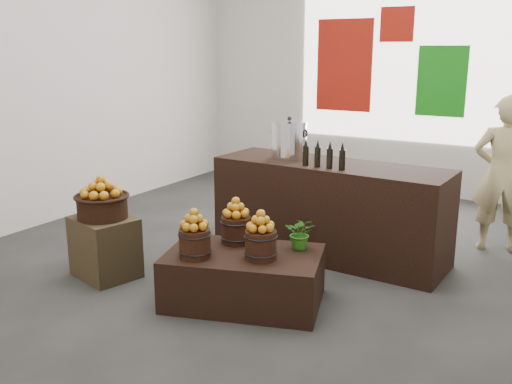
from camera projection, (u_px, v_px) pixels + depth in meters
The scene contains 22 objects.
ground at pixel (267, 255), 6.14m from camera, with size 7.00×7.00×0.00m, color #393936.
back_wall at pixel (383, 59), 8.56m from camera, with size 6.00×0.04×4.00m, color beige.
back_opening at pixel (402, 59), 8.40m from camera, with size 3.20×0.02×2.40m, color white.
deco_red_left at pixel (344, 65), 8.86m from camera, with size 0.90×0.04×1.40m, color #9A170B.
deco_green_right at pixel (442, 81), 8.17m from camera, with size 0.70×0.04×1.00m, color #147C13.
deco_red_upper at pixel (397, 24), 8.32m from camera, with size 0.50×0.04×0.50m, color #9A170B.
crate at pixel (105, 247), 5.51m from camera, with size 0.59×0.48×0.59m, color brown.
wicker_basket at pixel (102, 207), 5.41m from camera, with size 0.47×0.47×0.21m, color black.
apples_in_basket at pixel (101, 186), 5.36m from camera, with size 0.37×0.37×0.20m, color #A00505, non-canonical shape.
display_table at pixel (244, 278), 4.94m from camera, with size 1.32×0.81×0.46m, color black.
apple_bucket_front_left at pixel (195, 243), 4.77m from camera, with size 0.26×0.26×0.24m, color #35180E.
apples_in_bucket_front_left at pixel (194, 219), 4.71m from camera, with size 0.20×0.20×0.18m, color #A00505, non-canonical shape.
apple_bucket_front_right at pixel (261, 245), 4.72m from camera, with size 0.26×0.26×0.24m, color #35180E.
apples_in_bucket_front_right at pixel (261, 221), 4.67m from camera, with size 0.20×0.20×0.18m, color #A00505, non-canonical shape.
apple_bucket_rear at pixel (236, 230), 5.11m from camera, with size 0.26×0.26×0.24m, color #35180E.
apples_in_bucket_rear at pixel (236, 207), 5.06m from camera, with size 0.20×0.20×0.18m, color #A00505, non-canonical shape.
herb_garnish_right at pixel (301, 233), 4.96m from camera, with size 0.26×0.23×0.29m, color #256916.
herb_garnish_left at pixel (194, 226), 5.14m from camera, with size 0.16×0.13×0.29m, color #256916.
counter at pixel (330, 210), 6.02m from camera, with size 2.46×0.78×1.00m, color black.
stock_pot_left at pixel (289, 141), 6.12m from camera, with size 0.38×0.38×0.38m, color silver.
oil_cruets at pixel (321, 154), 5.66m from camera, with size 0.36×0.07×0.28m, color black, non-canonical shape.
shopper at pixel (502, 174), 6.10m from camera, with size 0.62×0.41×1.70m, color tan.
Camera 1 is at (2.85, -5.03, 2.16)m, focal length 40.00 mm.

